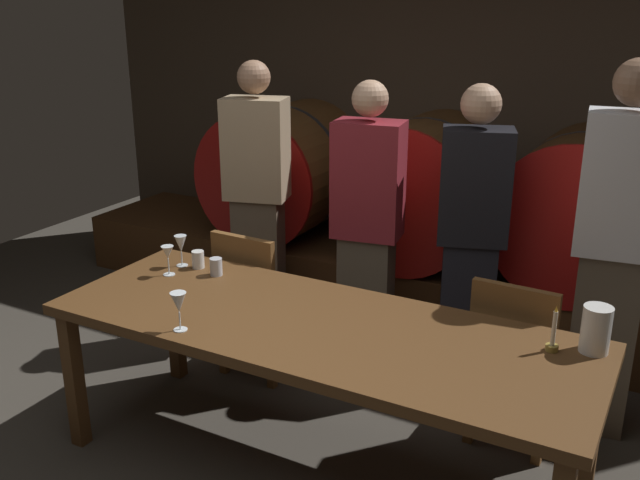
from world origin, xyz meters
TOP-DOWN VIEW (x-y plane):
  - back_wall at (0.00, 2.84)m, footprint 5.84×0.24m
  - barrel_shelf at (0.00, 2.29)m, footprint 5.25×0.90m
  - wine_barrel_left at (-1.07, 2.29)m, footprint 0.96×0.93m
  - wine_barrel_center at (0.01, 2.29)m, footprint 0.96×0.93m
  - wine_barrel_right at (1.03, 2.29)m, footprint 0.96×0.93m
  - dining_table at (0.24, 0.39)m, footprint 2.43×0.88m
  - chair_left at (-0.51, 1.02)m, footprint 0.41×0.41m
  - chair_right at (0.97, 1.03)m, footprint 0.42×0.42m
  - guest_far_left at (-0.80, 1.50)m, footprint 0.43×0.34m
  - guest_center_left at (-0.01, 1.44)m, footprint 0.41×0.30m
  - guest_center_right at (0.54, 1.64)m, footprint 0.44×0.35m
  - guest_far_right at (1.31, 1.39)m, footprint 0.41×0.29m
  - candle_center at (1.19, 0.62)m, footprint 0.05×0.05m
  - pitcher at (1.34, 0.69)m, footprint 0.12×0.12m
  - wine_glass_left at (-0.72, 0.66)m, footprint 0.07×0.07m
  - wine_glass_center at (-0.70, 0.53)m, footprint 0.06×0.06m
  - wine_glass_right at (-0.24, 0.05)m, footprint 0.07×0.07m
  - cup_left at (-0.63, 0.68)m, footprint 0.06×0.06m
  - cup_right at (-0.48, 0.64)m, footprint 0.06×0.06m

SIDE VIEW (x-z plane):
  - barrel_shelf at x=0.00m, z-range 0.00..0.42m
  - chair_left at x=-0.51m, z-range 0.05..0.93m
  - chair_right at x=0.97m, z-range 0.05..0.93m
  - dining_table at x=0.24m, z-range 0.31..1.07m
  - cup_right at x=-0.48m, z-range 0.76..0.85m
  - cup_left at x=-0.63m, z-range 0.76..0.85m
  - candle_center at x=1.19m, z-range 0.71..0.91m
  - pitcher at x=1.34m, z-range 0.76..0.96m
  - guest_center_left at x=-0.01m, z-range 0.02..1.71m
  - guest_center_right at x=0.54m, z-range 0.02..1.71m
  - wine_glass_center at x=-0.70m, z-range 0.80..0.95m
  - wine_glass_left at x=-0.72m, z-range 0.79..0.96m
  - wine_glass_right at x=-0.24m, z-range 0.80..0.97m
  - wine_barrel_left at x=-1.07m, z-range 0.41..1.37m
  - wine_barrel_center at x=0.01m, z-range 0.41..1.37m
  - wine_barrel_right at x=1.03m, z-range 0.41..1.37m
  - guest_far_left at x=-0.80m, z-range 0.02..1.78m
  - guest_far_right at x=1.31m, z-range 0.03..1.89m
  - back_wall at x=0.00m, z-range 0.00..2.84m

